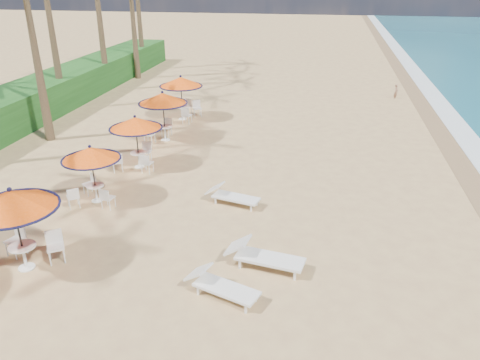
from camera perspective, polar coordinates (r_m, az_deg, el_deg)
The scene contains 12 objects.
ground at distance 12.66m, azimuth -2.34°, elevation -12.17°, with size 160.00×160.00×0.00m, color tan.
wetsand_band at distance 22.13m, azimuth 25.61°, elevation 1.97°, with size 1.40×140.00×0.02m, color olive.
scrub_hedge at distance 27.05m, azimuth -26.10°, elevation 7.68°, with size 3.00×40.00×1.80m, color #194716.
station_0 at distance 13.54m, azimuth -25.77°, elevation -2.93°, with size 2.36×2.36×2.47m.
station_1 at distance 16.78m, azimuth -17.76°, elevation 2.24°, with size 2.03×2.03×2.11m.
station_2 at distance 19.34m, azimuth -12.60°, elevation 6.01°, with size 2.15×2.15×2.24m.
station_3 at distance 22.36m, azimuth -9.47°, elevation 9.26°, with size 2.31×2.31×2.41m.
station_4 at distance 25.66m, azimuth -7.03°, elevation 11.18°, with size 2.31×2.31×2.41m.
lounger_near at distance 11.98m, azimuth -2.51°, elevation -12.62°, with size 2.05×1.24×0.70m.
lounger_mid at distance 12.98m, azimuth 2.69°, elevation -9.18°, with size 2.27×1.05×0.79m.
lounger_far at distance 16.31m, azimuth -1.13°, elevation -1.88°, with size 2.02×1.06×0.69m.
person at distance 31.59m, azimuth 18.49°, elevation 10.22°, with size 0.35×0.23×0.97m, color #895D45.
Camera 1 is at (2.33, -9.91, 7.53)m, focal length 35.00 mm.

